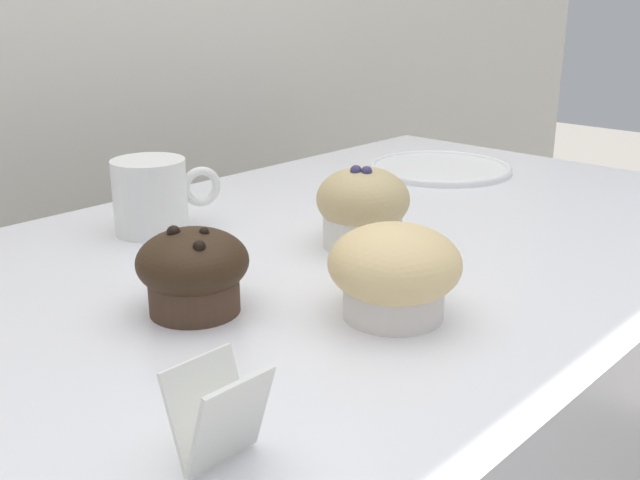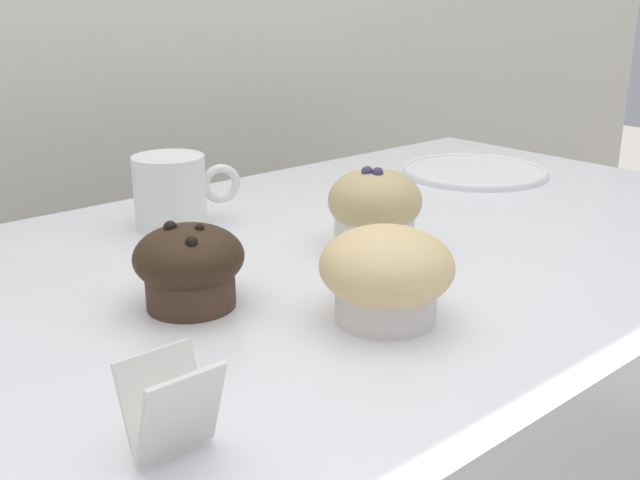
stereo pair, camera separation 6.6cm
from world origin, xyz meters
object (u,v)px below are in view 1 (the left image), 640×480
(muffin_back_left, at_px, (193,270))
(coffee_cup, at_px, (152,194))
(muffin_back_right, at_px, (363,207))
(muffin_front_center, at_px, (394,271))
(serving_plate, at_px, (440,168))

(muffin_back_left, xyz_separation_m, coffee_cup, (0.10, 0.21, 0.01))
(muffin_back_right, bearing_deg, muffin_back_left, -178.57)
(muffin_front_center, relative_size, muffin_back_left, 1.17)
(muffin_back_right, distance_m, coffee_cup, 0.23)
(serving_plate, bearing_deg, muffin_back_left, -166.24)
(muffin_back_left, height_order, serving_plate, muffin_back_left)
(muffin_back_left, distance_m, serving_plate, 0.58)
(muffin_back_left, bearing_deg, muffin_back_right, 1.43)
(muffin_back_right, relative_size, coffee_cup, 0.82)
(muffin_front_center, relative_size, serving_plate, 0.52)
(muffin_back_right, distance_m, serving_plate, 0.37)
(muffin_front_center, bearing_deg, muffin_back_left, 129.62)
(muffin_front_center, xyz_separation_m, serving_plate, (0.46, 0.27, -0.03))
(muffin_front_center, height_order, muffin_back_right, muffin_back_right)
(muffin_back_left, relative_size, muffin_back_right, 0.96)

